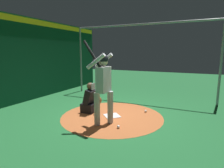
# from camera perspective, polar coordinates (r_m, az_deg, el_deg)

# --- Properties ---
(ground_plane) EXTENTS (25.92, 25.92, 0.00)m
(ground_plane) POSITION_cam_1_polar(r_m,az_deg,el_deg) (5.49, -0.00, -9.83)
(ground_plane) COLOR #216633
(dirt_circle) EXTENTS (2.93, 2.93, 0.01)m
(dirt_circle) POSITION_cam_1_polar(r_m,az_deg,el_deg) (5.49, -0.00, -9.80)
(dirt_circle) COLOR #B76033
(dirt_circle) RESTS_ON ground
(home_plate) EXTENTS (0.59, 0.59, 0.01)m
(home_plate) POSITION_cam_1_polar(r_m,az_deg,el_deg) (5.48, -0.00, -9.71)
(home_plate) COLOR white
(home_plate) RESTS_ON dirt_circle
(batter) EXTENTS (0.68, 0.49, 2.13)m
(batter) POSITION_cam_1_polar(r_m,az_deg,el_deg) (4.64, -2.75, 0.49)
(batter) COLOR #B3B3B7
(batter) RESTS_ON ground
(catcher) EXTENTS (0.58, 0.40, 0.93)m
(catcher) POSITION_cam_1_polar(r_m,az_deg,el_deg) (5.76, -6.69, -5.16)
(catcher) COLOR black
(catcher) RESTS_ON ground
(back_wall) EXTENTS (0.23, 9.92, 3.13)m
(back_wall) POSITION_cam_1_polar(r_m,az_deg,el_deg) (7.56, -26.69, 6.74)
(back_wall) COLOR #0C3D26
(back_wall) RESTS_ON ground
(cage_frame) EXTENTS (5.79, 5.31, 2.95)m
(cage_frame) POSITION_cam_1_polar(r_m,az_deg,el_deg) (5.17, -0.00, 12.43)
(cage_frame) COLOR gray
(cage_frame) RESTS_ON ground
(baseball_0) EXTENTS (0.07, 0.07, 0.07)m
(baseball_0) POSITION_cam_1_polar(r_m,az_deg,el_deg) (4.65, 1.96, -12.96)
(baseball_0) COLOR white
(baseball_0) RESTS_ON dirt_circle
(baseball_1) EXTENTS (0.07, 0.07, 0.07)m
(baseball_1) POSITION_cam_1_polar(r_m,az_deg,el_deg) (5.89, 10.27, -8.16)
(baseball_1) COLOR white
(baseball_1) RESTS_ON dirt_circle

